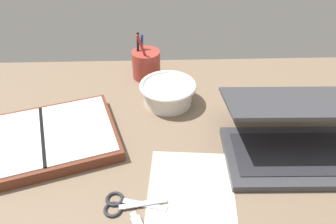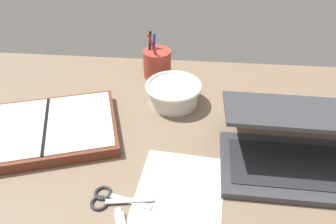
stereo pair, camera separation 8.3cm
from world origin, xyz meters
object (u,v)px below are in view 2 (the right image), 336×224
at_px(laptop, 300,148).
at_px(planner, 47,129).
at_px(scissors, 108,199).
at_px(pen_cup, 157,63).
at_px(bowl, 174,92).

height_order(laptop, planner, laptop).
xyz_separation_m(laptop, scissors, (-0.42, -0.15, -0.04)).
relative_size(planner, scissors, 3.16).
bearing_deg(planner, laptop, -22.24).
xyz_separation_m(laptop, planner, (-0.63, 0.05, -0.03)).
height_order(laptop, pen_cup, pen_cup).
bearing_deg(planner, pen_cup, 34.35).
bearing_deg(planner, bowl, 10.47).
bearing_deg(pen_cup, bowl, -66.58).
bearing_deg(pen_cup, scissors, -94.75).
bearing_deg(pen_cup, planner, -127.79).
bearing_deg(scissors, pen_cup, 87.92).
xyz_separation_m(laptop, pen_cup, (-0.38, 0.37, -0.00)).
relative_size(pen_cup, scissors, 1.21).
distance_m(bowl, planner, 0.36).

